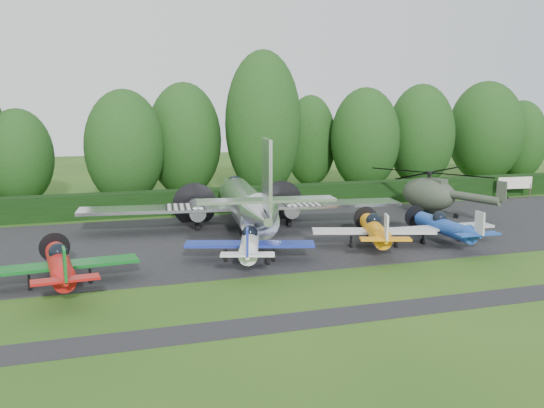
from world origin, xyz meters
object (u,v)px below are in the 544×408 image
object	(u,v)px
light_plane_blue	(444,226)
sign_board	(515,184)
transport_plane	(247,204)
light_plane_red	(60,264)
helicopter	(429,191)
light_plane_orange	(375,230)
light_plane_white	(249,243)

from	to	relation	value
light_plane_blue	sign_board	xyz separation A→B (m)	(17.80, 14.74, 0.18)
transport_plane	light_plane_red	bearing A→B (deg)	-149.93
light_plane_red	helicopter	bearing A→B (deg)	28.16
transport_plane	light_plane_orange	world-z (taller)	transport_plane
light_plane_orange	light_plane_blue	world-z (taller)	light_plane_orange
light_plane_red	light_plane_blue	size ratio (longest dim) A/B	1.05
light_plane_white	light_plane_red	bearing A→B (deg)	172.08
light_plane_red	light_plane_orange	size ratio (longest dim) A/B	1.01
light_plane_orange	helicopter	xyz separation A→B (m)	(10.20, 9.84, 0.65)
light_plane_orange	helicopter	size ratio (longest dim) A/B	0.64
transport_plane	light_plane_red	size ratio (longest dim) A/B	2.83
transport_plane	helicopter	size ratio (longest dim) A/B	1.82
light_plane_red	sign_board	distance (m)	45.21
transport_plane	helicopter	world-z (taller)	transport_plane
light_plane_blue	sign_board	size ratio (longest dim) A/B	2.17
light_plane_red	light_plane_blue	distance (m)	24.17
transport_plane	helicopter	xyz separation A→B (m)	(16.73, 2.84, -0.20)
helicopter	sign_board	bearing A→B (deg)	36.34
light_plane_white	sign_board	distance (m)	34.95
light_plane_red	sign_board	bearing A→B (deg)	27.29
transport_plane	sign_board	distance (m)	30.27
transport_plane	sign_board	size ratio (longest dim) A/B	6.45
light_plane_white	sign_board	size ratio (longest dim) A/B	2.19
light_plane_red	helicopter	size ratio (longest dim) A/B	0.65
transport_plane	light_plane_red	xyz separation A→B (m)	(-12.52, -9.64, -0.84)
light_plane_white	sign_board	xyz separation A→B (m)	(31.40, 15.35, 0.17)
light_plane_red	helicopter	world-z (taller)	helicopter
transport_plane	light_plane_orange	bearing A→B (deg)	-54.50
light_plane_blue	helicopter	world-z (taller)	helicopter
light_plane_orange	helicopter	world-z (taller)	helicopter
light_plane_red	light_plane_orange	world-z (taller)	light_plane_red
light_plane_orange	light_plane_blue	xyz separation A→B (m)	(5.00, -0.27, -0.05)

